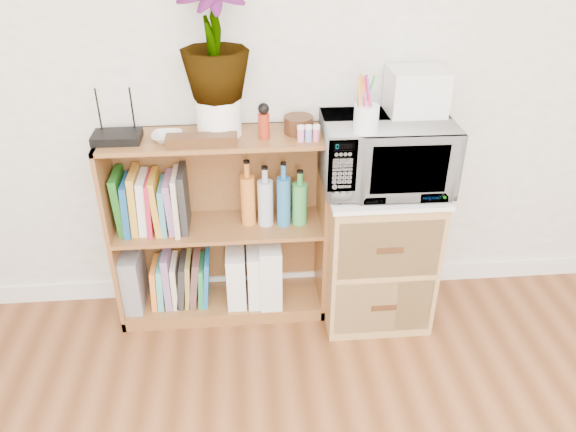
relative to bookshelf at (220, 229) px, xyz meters
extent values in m
cube|color=white|center=(0.35, 0.14, -0.42)|extent=(4.00, 0.02, 0.10)
cube|color=brown|center=(0.00, 0.00, 0.00)|extent=(1.00, 0.30, 0.95)
cube|color=#9E7542|center=(0.75, -0.08, -0.12)|extent=(0.50, 0.45, 0.70)
imported|color=silver|center=(0.75, -0.08, 0.40)|extent=(0.56, 0.39, 0.31)
cylinder|color=white|center=(0.62, -0.20, 0.61)|extent=(0.10, 0.10, 0.11)
cube|color=silver|center=(0.88, 0.00, 0.65)|extent=(0.24, 0.20, 0.19)
cube|color=black|center=(-0.40, -0.02, 0.49)|extent=(0.20, 0.14, 0.04)
imported|color=silver|center=(-0.19, -0.03, 0.49)|extent=(0.13, 0.13, 0.03)
cylinder|color=white|center=(0.03, 0.02, 0.56)|extent=(0.19, 0.19, 0.16)
imported|color=#3C7C31|center=(0.03, 0.02, 0.89)|extent=(0.29, 0.29, 0.51)
cube|color=#36200E|center=(-0.04, -0.10, 0.50)|extent=(0.30, 0.07, 0.05)
cylinder|color=maroon|center=(0.22, -0.04, 0.53)|extent=(0.05, 0.05, 0.11)
cylinder|color=#321D0D|center=(0.37, 0.01, 0.51)|extent=(0.13, 0.13, 0.07)
cube|color=#D57690|center=(0.41, -0.09, 0.50)|extent=(0.11, 0.04, 0.06)
cube|color=gray|center=(-0.44, 0.00, -0.25)|extent=(0.09, 0.24, 0.30)
cube|color=silver|center=(0.07, -0.01, -0.26)|extent=(0.09, 0.23, 0.29)
cube|color=white|center=(0.17, -0.01, -0.26)|extent=(0.09, 0.24, 0.30)
cube|color=silver|center=(0.23, -0.01, -0.24)|extent=(0.11, 0.27, 0.33)
cube|color=#1D641A|center=(-0.44, 0.00, 0.17)|extent=(0.04, 0.20, 0.28)
cube|color=navy|center=(-0.41, 0.00, 0.15)|extent=(0.04, 0.20, 0.26)
cube|color=gold|center=(-0.38, 0.00, 0.17)|extent=(0.04, 0.20, 0.29)
cube|color=white|center=(-0.34, 0.00, 0.16)|extent=(0.05, 0.20, 0.27)
cube|color=#B41E3A|center=(-0.31, 0.00, 0.16)|extent=(0.03, 0.20, 0.26)
cube|color=gold|center=(-0.28, 0.00, 0.16)|extent=(0.04, 0.20, 0.27)
cube|color=teal|center=(-0.25, 0.00, 0.14)|extent=(0.03, 0.20, 0.23)
cube|color=#946597|center=(-0.22, 0.00, 0.15)|extent=(0.04, 0.20, 0.26)
cube|color=beige|center=(-0.18, 0.00, 0.17)|extent=(0.03, 0.20, 0.29)
cube|color=#262626|center=(-0.15, 0.00, 0.17)|extent=(0.03, 0.20, 0.29)
cylinder|color=orange|center=(0.14, 0.00, 0.18)|extent=(0.07, 0.07, 0.31)
cylinder|color=#B2BECA|center=(0.22, 0.00, 0.17)|extent=(0.07, 0.07, 0.29)
cylinder|color=#2572B1|center=(0.30, 0.00, 0.18)|extent=(0.06, 0.06, 0.31)
cylinder|color=green|center=(0.38, 0.00, 0.16)|extent=(0.07, 0.07, 0.26)
cylinder|color=gold|center=(0.46, 0.00, 0.19)|extent=(0.07, 0.07, 0.32)
cylinder|color=#B2BFC6|center=(0.55, 0.00, 0.18)|extent=(0.06, 0.06, 0.31)
cube|color=orange|center=(-0.34, 0.00, -0.29)|extent=(0.04, 0.19, 0.22)
cube|color=#48ADA4|center=(-0.31, 0.00, -0.29)|extent=(0.04, 0.19, 0.23)
cube|color=#876598|center=(-0.27, 0.00, -0.26)|extent=(0.03, 0.19, 0.29)
cube|color=beige|center=(-0.24, 0.00, -0.29)|extent=(0.03, 0.19, 0.24)
cube|color=#272727|center=(-0.20, 0.00, -0.29)|extent=(0.06, 0.19, 0.24)
cube|color=olive|center=(-0.17, 0.00, -0.28)|extent=(0.04, 0.19, 0.25)
cube|color=brown|center=(-0.14, 0.00, -0.28)|extent=(0.07, 0.19, 0.26)
cube|color=#228143|center=(-0.11, 0.00, -0.29)|extent=(0.04, 0.19, 0.22)
cube|color=#195C97|center=(-0.08, 0.00, -0.28)|extent=(0.05, 0.19, 0.26)
camera|label=1|loc=(0.13, -2.30, 1.40)|focal=35.00mm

